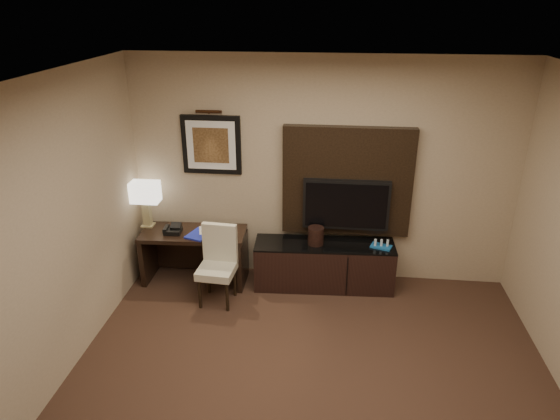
# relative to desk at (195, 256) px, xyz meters

# --- Properties ---
(ceiling) EXTENTS (4.50, 5.00, 0.01)m
(ceiling) POSITION_rel_desk_xyz_m (1.50, -2.15, 2.37)
(ceiling) COLOR silver
(ceiling) RESTS_ON wall_back
(wall_back) EXTENTS (4.50, 0.01, 2.70)m
(wall_back) POSITION_rel_desk_xyz_m (1.50, 0.35, 1.02)
(wall_back) COLOR tan
(wall_back) RESTS_ON floor
(wall_left) EXTENTS (0.01, 5.00, 2.70)m
(wall_left) POSITION_rel_desk_xyz_m (-0.75, -2.15, 1.02)
(wall_left) COLOR tan
(wall_left) RESTS_ON floor
(desk) EXTENTS (1.26, 0.59, 0.66)m
(desk) POSITION_rel_desk_xyz_m (0.00, 0.00, 0.00)
(desk) COLOR black
(desk) RESTS_ON floor
(credenza) EXTENTS (1.67, 0.54, 0.57)m
(credenza) POSITION_rel_desk_xyz_m (1.57, 0.05, -0.05)
(credenza) COLOR black
(credenza) RESTS_ON floor
(tv_wall_panel) EXTENTS (1.50, 0.12, 1.30)m
(tv_wall_panel) POSITION_rel_desk_xyz_m (1.80, 0.29, 0.94)
(tv_wall_panel) COLOR black
(tv_wall_panel) RESTS_ON wall_back
(tv) EXTENTS (1.00, 0.08, 0.60)m
(tv) POSITION_rel_desk_xyz_m (1.80, 0.19, 0.69)
(tv) COLOR black
(tv) RESTS_ON tv_wall_panel
(artwork) EXTENTS (0.70, 0.04, 0.70)m
(artwork) POSITION_rel_desk_xyz_m (0.20, 0.33, 1.32)
(artwork) COLOR black
(artwork) RESTS_ON wall_back
(picture_light) EXTENTS (0.04, 0.04, 0.30)m
(picture_light) POSITION_rel_desk_xyz_m (0.20, 0.29, 1.72)
(picture_light) COLOR #3B2112
(picture_light) RESTS_ON wall_back
(desk_chair) EXTENTS (0.43, 0.49, 0.83)m
(desk_chair) POSITION_rel_desk_xyz_m (0.37, -0.44, 0.08)
(desk_chair) COLOR beige
(desk_chair) RESTS_ON floor
(table_lamp) EXTENTS (0.34, 0.24, 0.51)m
(table_lamp) POSITION_rel_desk_xyz_m (-0.59, 0.10, 0.59)
(table_lamp) COLOR tan
(table_lamp) RESTS_ON desk
(desk_phone) EXTENTS (0.21, 0.19, 0.10)m
(desk_phone) POSITION_rel_desk_xyz_m (-0.23, -0.06, 0.38)
(desk_phone) COLOR black
(desk_phone) RESTS_ON desk
(blue_folder) EXTENTS (0.31, 0.36, 0.02)m
(blue_folder) POSITION_rel_desk_xyz_m (0.10, -0.08, 0.34)
(blue_folder) COLOR #1A26AD
(blue_folder) RESTS_ON desk
(book) EXTENTS (0.17, 0.07, 0.23)m
(book) POSITION_rel_desk_xyz_m (0.07, 0.00, 0.45)
(book) COLOR #B3AC8D
(book) RESTS_ON desk
(ice_bucket) EXTENTS (0.24, 0.24, 0.21)m
(ice_bucket) POSITION_rel_desk_xyz_m (1.46, 0.04, 0.34)
(ice_bucket) COLOR black
(ice_bucket) RESTS_ON credenza
(minibar_tray) EXTENTS (0.27, 0.21, 0.08)m
(minibar_tray) POSITION_rel_desk_xyz_m (2.23, 0.03, 0.28)
(minibar_tray) COLOR #185B9D
(minibar_tray) RESTS_ON credenza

